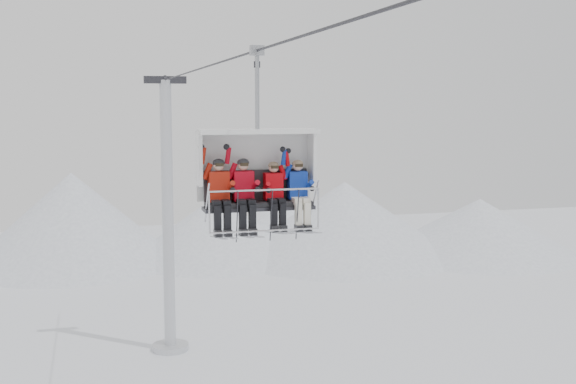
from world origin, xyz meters
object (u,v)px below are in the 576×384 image
object	(u,v)px
skier_center_left	(244,192)
skier_far_right	(299,191)
chairlift_carrier	(256,168)
skier_far_left	(220,192)
skier_center_right	(275,192)
lift_tower_right	(168,236)

from	to	relation	value
skier_center_left	skier_far_right	bearing A→B (deg)	-0.30
chairlift_carrier	skier_far_left	distance (m)	1.05
skier_far_left	skier_center_right	size ratio (longest dim) A/B	1.04
chairlift_carrier	skier_center_right	distance (m)	0.70
skier_center_right	skier_far_right	xyz separation A→B (m)	(0.56, 0.00, 0.01)
skier_center_right	skier_far_right	distance (m)	0.56
skier_center_left	skier_center_right	size ratio (longest dim) A/B	1.03
skier_far_right	skier_center_left	bearing A→B (deg)	179.70
lift_tower_right	chairlift_carrier	size ratio (longest dim) A/B	3.38
skier_far_right	lift_tower_right	bearing A→B (deg)	92.62
lift_tower_right	skier_far_right	size ratio (longest dim) A/B	7.99
skier_far_left	skier_center_right	bearing A→B (deg)	-0.49
chairlift_carrier	skier_far_left	bearing A→B (deg)	-161.07
skier_center_left	skier_far_right	world-z (taller)	skier_center_left
lift_tower_right	skier_center_right	distance (m)	20.14
skier_center_right	skier_center_left	bearing A→B (deg)	179.16
skier_far_right	skier_center_right	bearing A→B (deg)	-179.65
skier_center_left	skier_center_right	world-z (taller)	skier_center_left
skier_center_left	skier_far_right	size ratio (longest dim) A/B	1.03
skier_far_right	skier_far_left	bearing A→B (deg)	179.77
lift_tower_right	skier_far_left	size ratio (longest dim) A/B	7.72
skier_far_left	lift_tower_right	bearing A→B (deg)	87.41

